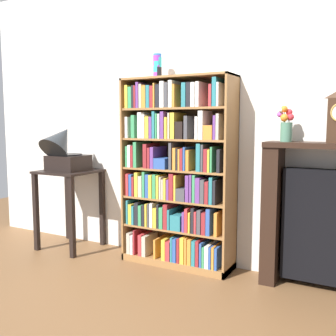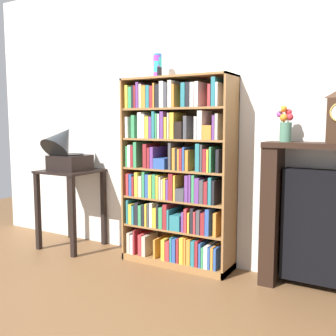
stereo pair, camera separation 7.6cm
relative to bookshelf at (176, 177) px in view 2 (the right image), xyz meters
name	(u,v)px [view 2 (the right image)]	position (x,y,z in m)	size (l,w,h in m)	color
ground_plane	(170,269)	(0.01, -0.12, -0.79)	(7.86, 6.40, 0.02)	brown
wall_back	(195,116)	(0.08, 0.20, 0.52)	(4.86, 0.08, 2.60)	silver
bookshelf	(176,177)	(0.00, 0.00, 0.00)	(0.99, 0.31, 1.63)	olive
cup_stack	(158,66)	(-0.19, 0.01, 0.95)	(0.07, 0.08, 0.21)	black
side_table_left	(71,190)	(-1.14, -0.09, -0.21)	(0.52, 0.51, 0.78)	black
gramophone	(65,149)	(-1.14, -0.15, 0.21)	(0.34, 0.46, 0.51)	black
flower_vase	(285,125)	(0.91, 0.03, 0.45)	(0.12, 0.10, 0.27)	#4C7A60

